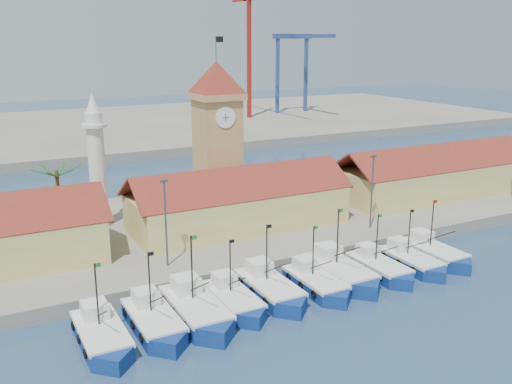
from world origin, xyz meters
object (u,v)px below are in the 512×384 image
boat_0 (102,338)px  boat_5 (317,284)px  clock_tower (217,135)px  minaret (97,161)px

boat_0 → boat_5: boat_0 is taller
boat_5 → clock_tower: (0.06, 23.51, 11.26)m
boat_0 → minaret: bearing=77.0°
boat_5 → minaret: 30.91m
boat_0 → clock_tower: 33.93m
boat_0 → minaret: (6.05, 26.14, 8.98)m
clock_tower → minaret: (-15.00, 2.00, -2.23)m
boat_0 → boat_5: bearing=1.7°
boat_5 → clock_tower: 26.06m
minaret → boat_5: bearing=-59.6°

